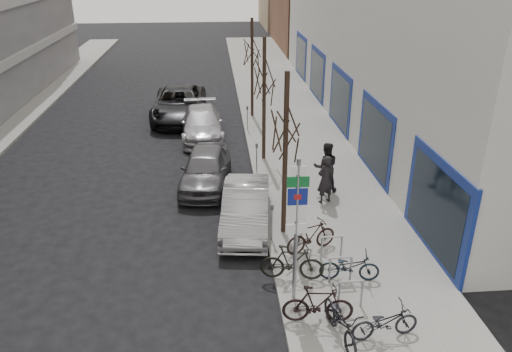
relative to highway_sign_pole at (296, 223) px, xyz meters
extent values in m
plane|color=black|center=(-2.40, 0.01, -2.46)|extent=(120.00, 120.00, 0.00)
cube|color=slate|center=(2.10, 10.01, -2.38)|extent=(5.00, 70.00, 0.15)
cube|color=brown|center=(10.60, 40.01, 1.54)|extent=(12.00, 14.00, 8.00)
cylinder|color=gray|center=(0.00, 0.01, -0.36)|extent=(0.10, 0.10, 4.20)
cube|color=white|center=(0.00, -0.02, 1.44)|extent=(0.35, 0.03, 0.22)
cube|color=#0C5926|center=(0.00, -0.02, 1.14)|extent=(0.55, 0.03, 0.28)
cube|color=navy|center=(0.00, -0.02, 0.74)|extent=(0.50, 0.03, 0.45)
cube|color=maroon|center=(0.00, -0.03, 0.74)|extent=(0.18, 0.02, 0.14)
cube|color=white|center=(0.00, -0.02, 0.29)|extent=(0.45, 0.03, 0.45)
cube|color=white|center=(0.00, -0.02, -0.16)|extent=(0.55, 0.03, 0.28)
cylinder|color=gray|center=(1.10, -0.49, -1.91)|extent=(0.06, 0.06, 0.80)
cylinder|color=gray|center=(1.70, -0.49, -1.91)|extent=(0.06, 0.06, 0.80)
cylinder|color=gray|center=(1.40, -0.49, -1.51)|extent=(0.60, 0.06, 0.06)
cylinder|color=gray|center=(1.10, 0.61, -1.91)|extent=(0.06, 0.06, 0.80)
cylinder|color=gray|center=(1.70, 0.61, -1.91)|extent=(0.06, 0.06, 0.80)
cylinder|color=gray|center=(1.40, 0.61, -1.51)|extent=(0.60, 0.06, 0.06)
cylinder|color=gray|center=(1.10, 1.71, -1.91)|extent=(0.06, 0.06, 0.80)
cylinder|color=gray|center=(1.70, 1.71, -1.91)|extent=(0.06, 0.06, 0.80)
cylinder|color=gray|center=(1.40, 1.71, -1.51)|extent=(0.60, 0.06, 0.06)
cylinder|color=black|center=(0.20, 3.51, 0.29)|extent=(0.16, 0.16, 5.50)
cylinder|color=black|center=(0.20, 10.01, 0.29)|extent=(0.16, 0.16, 5.50)
cylinder|color=black|center=(0.20, 16.51, 0.29)|extent=(0.16, 0.16, 5.50)
cylinder|color=gray|center=(-0.25, 3.01, -1.76)|extent=(0.05, 0.05, 1.10)
cube|color=#3F3F44|center=(-0.25, 3.01, -1.13)|extent=(0.10, 0.08, 0.18)
cylinder|color=gray|center=(-0.25, 8.51, -1.76)|extent=(0.05, 0.05, 1.10)
cube|color=#3F3F44|center=(-0.25, 8.51, -1.13)|extent=(0.10, 0.08, 0.18)
cylinder|color=gray|center=(-0.25, 14.01, -1.76)|extent=(0.05, 0.05, 1.10)
cube|color=#3F3F44|center=(-0.25, 14.01, -1.13)|extent=(0.10, 0.08, 0.18)
imported|color=black|center=(0.86, -1.58, -1.73)|extent=(0.87, 1.95, 1.15)
imported|color=black|center=(0.44, -0.98, -1.76)|extent=(1.84, 0.72, 1.09)
imported|color=black|center=(1.68, 0.68, -1.79)|extent=(1.74, 0.74, 1.03)
imported|color=black|center=(0.08, 0.87, -1.75)|extent=(1.89, 0.86, 1.11)
imported|color=black|center=(1.93, -1.65, -1.79)|extent=(1.75, 0.73, 1.04)
imported|color=black|center=(0.88, 2.27, -1.78)|extent=(1.81, 1.12, 1.06)
imported|color=#9F9FA4|center=(-1.00, 4.18, -1.73)|extent=(2.02, 4.56, 1.45)
imported|color=#4E4D52|center=(-2.38, 7.63, -1.70)|extent=(2.34, 4.65, 1.52)
imported|color=#A5A4AA|center=(-2.60, 13.47, -1.73)|extent=(2.29, 5.13, 1.46)
imported|color=black|center=(-3.90, 16.76, -1.60)|extent=(2.97, 6.25, 1.72)
imported|color=black|center=(2.01, 5.50, -1.39)|extent=(0.79, 0.67, 1.84)
imported|color=black|center=(2.22, 6.47, -1.31)|extent=(0.78, 0.56, 2.00)
camera|label=1|loc=(-1.95, -10.76, 6.18)|focal=35.00mm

